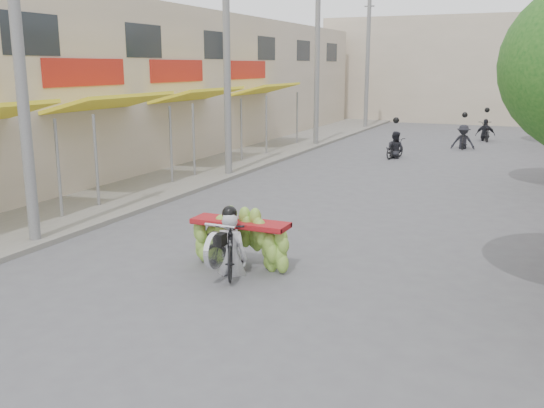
{
  "coord_description": "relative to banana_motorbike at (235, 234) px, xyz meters",
  "views": [
    {
      "loc": [
        4.42,
        -6.5,
        3.8
      ],
      "look_at": [
        -0.33,
        4.27,
        1.1
      ],
      "focal_mm": 40.0,
      "sensor_mm": 36.0,
      "label": 1
    }
  ],
  "objects": [
    {
      "name": "bg_motorbike_a",
      "position": [
        -0.43,
        15.45,
        0.05
      ],
      "size": [
        0.87,
        1.52,
        1.95
      ],
      "color": "black",
      "rests_on": "ground"
    },
    {
      "name": "far_building",
      "position": [
        0.62,
        34.81,
        2.77
      ],
      "size": [
        20.0,
        6.0,
        7.0
      ],
      "primitive_type": "cube",
      "color": "#C1B199",
      "rests_on": "ground"
    },
    {
      "name": "bg_motorbike_b",
      "position": [
        1.85,
        19.56,
        0.14
      ],
      "size": [
        1.1,
        1.63,
        1.95
      ],
      "color": "black",
      "rests_on": "ground"
    },
    {
      "name": "shophouse_row_left",
      "position": [
        -11.36,
        10.79,
        2.27
      ],
      "size": [
        9.77,
        40.0,
        6.0
      ],
      "color": "#C1B199",
      "rests_on": "ground"
    },
    {
      "name": "sidewalk_left",
      "position": [
        -6.38,
        11.81,
        -0.67
      ],
      "size": [
        4.0,
        60.0,
        0.12
      ],
      "primitive_type": "cube",
      "color": "gray",
      "rests_on": "ground"
    },
    {
      "name": "utility_pole_far",
      "position": [
        -4.78,
        17.81,
        3.3
      ],
      "size": [
        0.6,
        0.24,
        8.0
      ],
      "color": "slate",
      "rests_on": "ground"
    },
    {
      "name": "ground",
      "position": [
        0.62,
        -3.19,
        -0.73
      ],
      "size": [
        120.0,
        120.0,
        0.0
      ],
      "primitive_type": "plane",
      "color": "#56565B",
      "rests_on": "ground"
    },
    {
      "name": "utility_pole_back",
      "position": [
        -4.78,
        26.81,
        3.3
      ],
      "size": [
        0.6,
        0.24,
        8.0
      ],
      "color": "slate",
      "rests_on": "ground"
    },
    {
      "name": "banana_motorbike",
      "position": [
        0.0,
        0.0,
        0.0
      ],
      "size": [
        2.2,
        1.93,
        2.21
      ],
      "color": "black",
      "rests_on": "ground"
    },
    {
      "name": "bg_motorbike_c",
      "position": [
        2.52,
        23.22,
        0.06
      ],
      "size": [
        1.06,
        1.78,
        1.95
      ],
      "color": "black",
      "rests_on": "ground"
    },
    {
      "name": "utility_pole_mid",
      "position": [
        -4.78,
        8.81,
        3.3
      ],
      "size": [
        0.6,
        0.24,
        8.0
      ],
      "color": "slate",
      "rests_on": "ground"
    },
    {
      "name": "utility_pole_near",
      "position": [
        -4.78,
        -0.19,
        3.3
      ],
      "size": [
        0.6,
        0.24,
        8.0
      ],
      "color": "slate",
      "rests_on": "ground"
    }
  ]
}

